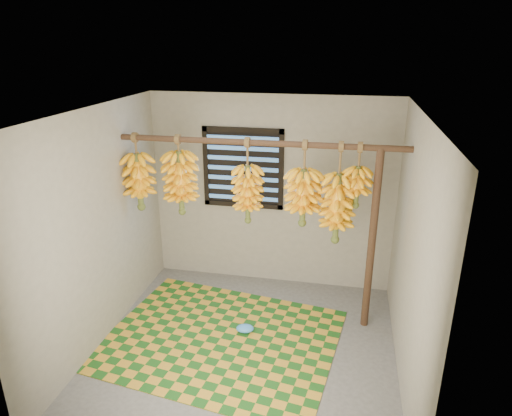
% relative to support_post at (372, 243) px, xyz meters
% --- Properties ---
extents(floor, '(3.00, 3.00, 0.01)m').
position_rel_support_post_xyz_m(floor, '(-1.20, -0.70, -1.00)').
color(floor, '#545454').
rests_on(floor, ground).
extents(ceiling, '(3.00, 3.00, 0.01)m').
position_rel_support_post_xyz_m(ceiling, '(-1.20, -0.70, 1.40)').
color(ceiling, silver).
rests_on(ceiling, wall_back).
extents(wall_back, '(3.00, 0.01, 2.40)m').
position_rel_support_post_xyz_m(wall_back, '(-1.20, 0.80, 0.20)').
color(wall_back, gray).
rests_on(wall_back, floor).
extents(wall_left, '(0.01, 3.00, 2.40)m').
position_rel_support_post_xyz_m(wall_left, '(-2.71, -0.70, 0.20)').
color(wall_left, gray).
rests_on(wall_left, floor).
extents(wall_right, '(0.01, 3.00, 2.40)m').
position_rel_support_post_xyz_m(wall_right, '(0.30, -0.70, 0.20)').
color(wall_right, gray).
rests_on(wall_right, floor).
extents(window, '(1.00, 0.04, 1.00)m').
position_rel_support_post_xyz_m(window, '(-1.55, 0.78, 0.50)').
color(window, black).
rests_on(window, wall_back).
extents(hanging_pole, '(3.00, 0.06, 0.06)m').
position_rel_support_post_xyz_m(hanging_pole, '(-1.20, 0.00, 1.00)').
color(hanging_pole, '#482E1F').
rests_on(hanging_pole, wall_left).
extents(support_post, '(0.08, 0.08, 2.00)m').
position_rel_support_post_xyz_m(support_post, '(0.00, 0.00, 0.00)').
color(support_post, '#482E1F').
rests_on(support_post, floor).
extents(woven_mat, '(2.61, 2.21, 0.01)m').
position_rel_support_post_xyz_m(woven_mat, '(-1.50, -0.58, -0.99)').
color(woven_mat, '#1B5519').
rests_on(woven_mat, floor).
extents(plastic_bag, '(0.21, 0.17, 0.08)m').
position_rel_support_post_xyz_m(plastic_bag, '(-1.27, -0.41, -0.95)').
color(plastic_bag, '#3F92ED').
rests_on(plastic_bag, woven_mat).
extents(banana_bunch_a, '(0.34, 0.34, 0.86)m').
position_rel_support_post_xyz_m(banana_bunch_a, '(-2.55, 0.00, 0.51)').
color(banana_bunch_a, brown).
rests_on(banana_bunch_a, hanging_pole).
extents(banana_bunch_b, '(0.38, 0.38, 0.88)m').
position_rel_support_post_xyz_m(banana_bunch_b, '(-2.07, 0.00, 0.52)').
color(banana_bunch_b, brown).
rests_on(banana_bunch_b, hanging_pole).
extents(banana_bunch_c, '(0.33, 0.33, 0.93)m').
position_rel_support_post_xyz_m(banana_bunch_c, '(-1.32, 0.00, 0.44)').
color(banana_bunch_c, brown).
rests_on(banana_bunch_c, hanging_pole).
extents(banana_bunch_d, '(0.36, 0.36, 0.91)m').
position_rel_support_post_xyz_m(banana_bunch_d, '(-0.73, 0.00, 0.45)').
color(banana_bunch_d, brown).
rests_on(banana_bunch_d, hanging_pole).
extents(banana_bunch_e, '(0.35, 0.35, 1.07)m').
position_rel_support_post_xyz_m(banana_bunch_e, '(-0.38, -0.00, 0.35)').
color(banana_bunch_e, brown).
rests_on(banana_bunch_e, hanging_pole).
extents(banana_bunch_f, '(0.29, 0.29, 0.67)m').
position_rel_support_post_xyz_m(banana_bunch_f, '(-0.20, 0.00, 0.60)').
color(banana_bunch_f, brown).
rests_on(banana_bunch_f, hanging_pole).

